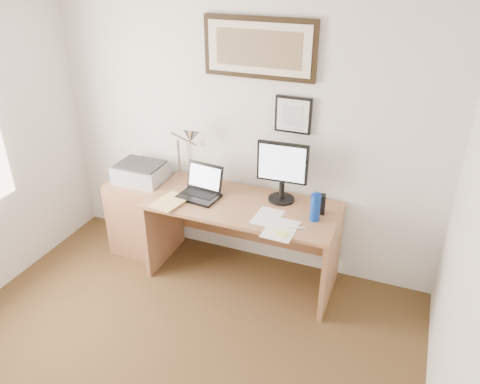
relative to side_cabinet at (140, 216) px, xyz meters
The scene contains 18 objects.
wall_back 1.32m from the side_cabinet, 19.18° to the left, with size 3.50×0.02×2.50m, color silver.
wall_right 3.28m from the side_cabinet, 32.18° to the right, with size 0.02×4.00×2.50m, color silver.
side_cabinet is the anchor object (origin of this frame).
water_bottle 1.76m from the side_cabinet, ahead, with size 0.08×0.08×0.22m, color #0B3196.
bottle_cap 1.80m from the side_cabinet, ahead, with size 0.04×0.04×0.02m, color #0B3196.
speaker 1.77m from the side_cabinet, ahead, with size 0.07×0.07×0.17m, color black.
paper_sheet_a 1.40m from the side_cabinet, ahead, with size 0.20×0.29×0.00m, color white.
paper_sheet_b 1.57m from the side_cabinet, 11.93° to the right, with size 0.23×0.33×0.00m, color white.
sticky_pad 1.61m from the side_cabinet, 14.06° to the right, with size 0.08×0.08×0.01m, color #FFF878.
marker_pen 1.66m from the side_cabinet, ahead, with size 0.02×0.02×0.14m, color white.
book 0.61m from the side_cabinet, 31.54° to the right, with size 0.22×0.30×0.02m, color #E9C76D.
desk 1.08m from the side_cabinet, ahead, with size 1.60×0.70×0.75m.
laptop 0.82m from the side_cabinet, ahead, with size 0.36×0.33×0.26m.
lcd_monitor 1.51m from the side_cabinet, ahead, with size 0.42×0.22×0.52m.
printer 0.46m from the side_cabinet, 45.15° to the left, with size 0.44×0.34×0.18m.
desk_lamp 0.98m from the side_cabinet, 14.38° to the left, with size 0.29×0.27×0.53m.
picture_large 1.93m from the side_cabinet, 15.25° to the left, with size 0.92×0.04×0.47m.
picture_small 1.77m from the side_cabinet, 12.05° to the left, with size 0.30×0.03×0.30m.
Camera 1 is at (1.38, -1.53, 2.65)m, focal length 35.00 mm.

